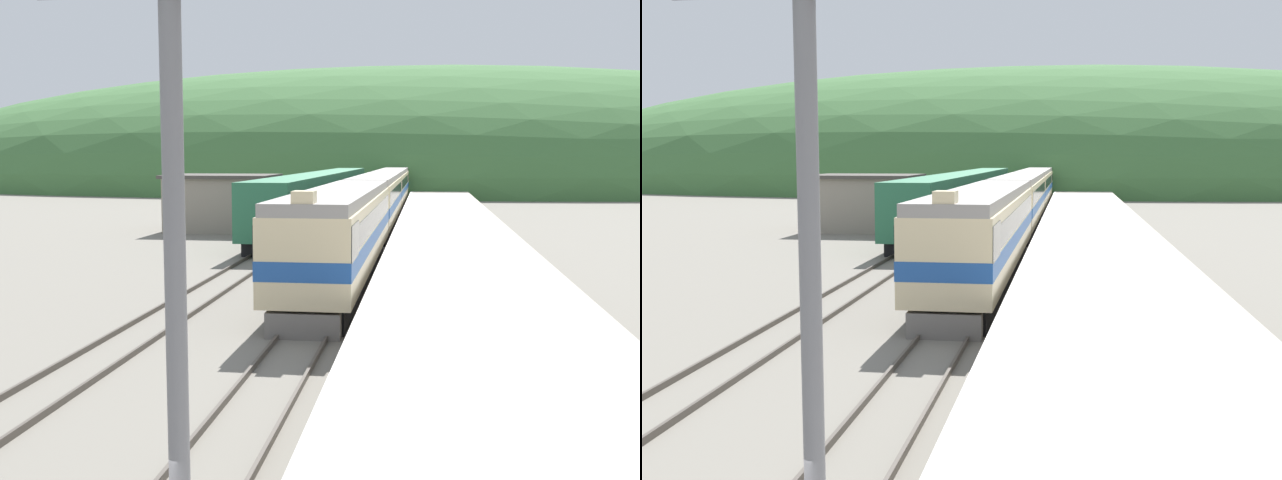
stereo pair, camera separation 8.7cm
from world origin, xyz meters
TOP-DOWN VIEW (x-y plane):
  - track_main at (0.00, 70.00)m, footprint 1.52×180.00m
  - track_siding at (-4.88, 70.00)m, footprint 1.52×180.00m
  - platform at (5.01, 50.00)m, footprint 6.65×140.00m
  - distant_hills at (0.00, 128.84)m, footprint 200.70×90.32m
  - station_shed at (-10.88, 46.47)m, footprint 7.53×6.30m
  - express_train_lead_car at (0.00, 25.85)m, footprint 2.87×21.23m
  - carriage_second at (0.00, 48.07)m, footprint 2.86×20.98m
  - carriage_third at (0.00, 69.93)m, footprint 2.86×20.98m
  - carriage_fourth at (0.00, 91.79)m, footprint 2.86×20.98m
  - siding_train at (-4.88, 55.32)m, footprint 2.90×47.08m
  - signal_mast_main at (1.24, 1.11)m, footprint 3.30×0.42m

SIDE VIEW (x-z plane):
  - distant_hills at x=0.00m, z-range -20.45..20.45m
  - track_main at x=0.00m, z-range 0.00..0.16m
  - track_siding at x=-4.88m, z-range 0.00..0.16m
  - platform at x=5.01m, z-range -0.01..1.13m
  - station_shed at x=-10.88m, z-range 0.02..4.00m
  - siding_train at x=-4.88m, z-range 0.06..4.00m
  - carriage_second at x=0.00m, z-range 0.17..4.11m
  - carriage_third at x=0.00m, z-range 0.17..4.11m
  - carriage_fourth at x=0.00m, z-range 0.17..4.11m
  - express_train_lead_car at x=0.00m, z-range 0.01..4.30m
  - signal_mast_main at x=1.24m, z-range 1.66..10.39m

